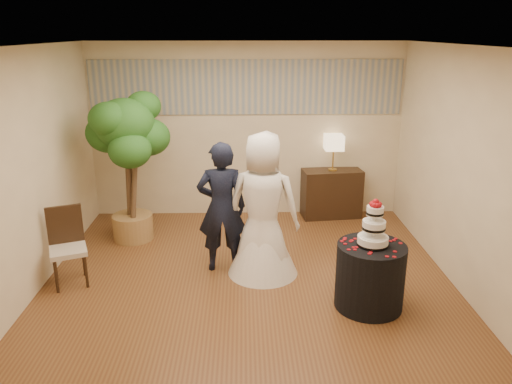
{
  "coord_description": "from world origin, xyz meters",
  "views": [
    {
      "loc": [
        -0.05,
        -5.45,
        2.96
      ],
      "look_at": [
        0.1,
        0.4,
        1.05
      ],
      "focal_mm": 35.0,
      "sensor_mm": 36.0,
      "label": 1
    }
  ],
  "objects_px": {
    "table_lamp": "(333,153)",
    "cake_table": "(370,276)",
    "bride": "(263,205)",
    "ficus_tree": "(128,168)",
    "groom": "(222,207)",
    "wedding_cake": "(374,222)",
    "console": "(331,193)",
    "side_chair": "(68,248)"
  },
  "relations": [
    {
      "from": "table_lamp",
      "to": "cake_table",
      "type": "bearing_deg",
      "value": -91.09
    },
    {
      "from": "bride",
      "to": "ficus_tree",
      "type": "xyz_separation_m",
      "value": [
        -1.88,
        1.13,
        0.18
      ]
    },
    {
      "from": "groom",
      "to": "bride",
      "type": "relative_size",
      "value": 0.92
    },
    {
      "from": "wedding_cake",
      "to": "ficus_tree",
      "type": "xyz_separation_m",
      "value": [
        -3.03,
        1.98,
        0.09
      ]
    },
    {
      "from": "wedding_cake",
      "to": "ficus_tree",
      "type": "bearing_deg",
      "value": 146.86
    },
    {
      "from": "bride",
      "to": "wedding_cake",
      "type": "bearing_deg",
      "value": 157.87
    },
    {
      "from": "cake_table",
      "to": "ficus_tree",
      "type": "relative_size",
      "value": 0.34
    },
    {
      "from": "table_lamp",
      "to": "ficus_tree",
      "type": "height_order",
      "value": "ficus_tree"
    },
    {
      "from": "groom",
      "to": "table_lamp",
      "type": "relative_size",
      "value": 2.9
    },
    {
      "from": "console",
      "to": "side_chair",
      "type": "height_order",
      "value": "side_chair"
    },
    {
      "from": "console",
      "to": "side_chair",
      "type": "bearing_deg",
      "value": -154.22
    },
    {
      "from": "side_chair",
      "to": "groom",
      "type": "bearing_deg",
      "value": -9.89
    },
    {
      "from": "bride",
      "to": "table_lamp",
      "type": "bearing_deg",
      "value": -106.97
    },
    {
      "from": "side_chair",
      "to": "cake_table",
      "type": "bearing_deg",
      "value": -31.19
    },
    {
      "from": "groom",
      "to": "table_lamp",
      "type": "distance_m",
      "value": 2.55
    },
    {
      "from": "wedding_cake",
      "to": "ficus_tree",
      "type": "height_order",
      "value": "ficus_tree"
    },
    {
      "from": "groom",
      "to": "ficus_tree",
      "type": "bearing_deg",
      "value": -38.07
    },
    {
      "from": "groom",
      "to": "wedding_cake",
      "type": "height_order",
      "value": "groom"
    },
    {
      "from": "bride",
      "to": "cake_table",
      "type": "height_order",
      "value": "bride"
    },
    {
      "from": "cake_table",
      "to": "console",
      "type": "distance_m",
      "value": 2.85
    },
    {
      "from": "ficus_tree",
      "to": "side_chair",
      "type": "height_order",
      "value": "ficus_tree"
    },
    {
      "from": "groom",
      "to": "ficus_tree",
      "type": "height_order",
      "value": "ficus_tree"
    },
    {
      "from": "cake_table",
      "to": "console",
      "type": "height_order",
      "value": "console"
    },
    {
      "from": "groom",
      "to": "wedding_cake",
      "type": "distance_m",
      "value": 1.94
    },
    {
      "from": "bride",
      "to": "wedding_cake",
      "type": "xyz_separation_m",
      "value": [
        1.15,
        -0.84,
        0.09
      ]
    },
    {
      "from": "groom",
      "to": "ficus_tree",
      "type": "distance_m",
      "value": 1.71
    },
    {
      "from": "cake_table",
      "to": "ficus_tree",
      "type": "distance_m",
      "value": 3.69
    },
    {
      "from": "groom",
      "to": "console",
      "type": "bearing_deg",
      "value": -134.4
    },
    {
      "from": "console",
      "to": "ficus_tree",
      "type": "distance_m",
      "value": 3.28
    },
    {
      "from": "console",
      "to": "ficus_tree",
      "type": "height_order",
      "value": "ficus_tree"
    },
    {
      "from": "wedding_cake",
      "to": "console",
      "type": "bearing_deg",
      "value": 88.91
    },
    {
      "from": "table_lamp",
      "to": "ficus_tree",
      "type": "xyz_separation_m",
      "value": [
        -3.08,
        -0.87,
        0.01
      ]
    },
    {
      "from": "groom",
      "to": "bride",
      "type": "bearing_deg",
      "value": 163.72
    },
    {
      "from": "wedding_cake",
      "to": "table_lamp",
      "type": "relative_size",
      "value": 0.92
    },
    {
      "from": "groom",
      "to": "cake_table",
      "type": "xyz_separation_m",
      "value": [
        1.67,
        -0.98,
        -0.47
      ]
    },
    {
      "from": "wedding_cake",
      "to": "table_lamp",
      "type": "bearing_deg",
      "value": 88.91
    },
    {
      "from": "bride",
      "to": "ficus_tree",
      "type": "height_order",
      "value": "ficus_tree"
    },
    {
      "from": "cake_table",
      "to": "ficus_tree",
      "type": "height_order",
      "value": "ficus_tree"
    },
    {
      "from": "console",
      "to": "cake_table",
      "type": "bearing_deg",
      "value": -97.57
    },
    {
      "from": "cake_table",
      "to": "ficus_tree",
      "type": "xyz_separation_m",
      "value": [
        -3.03,
        1.98,
        0.72
      ]
    },
    {
      "from": "bride",
      "to": "side_chair",
      "type": "relative_size",
      "value": 1.92
    },
    {
      "from": "table_lamp",
      "to": "console",
      "type": "bearing_deg",
      "value": 0.0
    }
  ]
}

